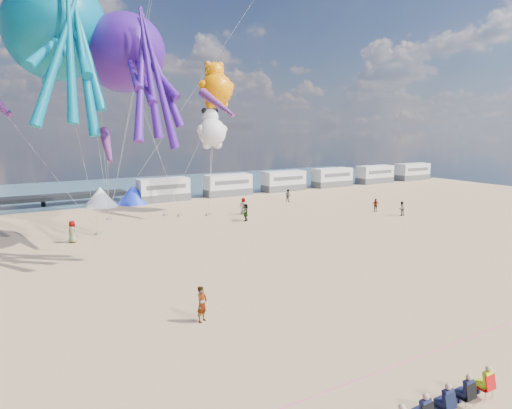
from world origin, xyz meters
name	(u,v)px	position (x,y,z in m)	size (l,w,h in m)	color
ground	(319,322)	(0.00, 0.00, 0.00)	(120.00, 120.00, 0.00)	tan
water	(93,191)	(0.00, 55.00, 0.02)	(120.00, 120.00, 0.00)	#385A6A
motorhome_0	(163,190)	(6.00, 40.00, 1.50)	(6.60, 2.50, 3.00)	silver
motorhome_1	(228,185)	(15.50, 40.00, 1.50)	(6.60, 2.50, 3.00)	silver
motorhome_2	(284,181)	(25.00, 40.00, 1.50)	(6.60, 2.50, 3.00)	silver
motorhome_3	(332,177)	(34.50, 40.00, 1.50)	(6.60, 2.50, 3.00)	silver
motorhome_4	(375,174)	(44.00, 40.00, 1.50)	(6.60, 2.50, 3.00)	silver
motorhome_5	(413,172)	(53.50, 40.00, 1.50)	(6.60, 2.50, 3.00)	silver
tent_white	(100,197)	(-2.00, 40.00, 1.20)	(4.00, 4.00, 2.40)	white
tent_blue	(133,194)	(2.00, 40.00, 1.20)	(4.00, 4.00, 2.40)	#1933CC
spectator_row	(444,400)	(-1.24, -8.16, 0.65)	(6.10, 0.90, 1.30)	black
rope_line	(396,365)	(0.00, -5.00, 0.02)	(0.03, 0.03, 34.00)	#F2338C
standing_person	(202,304)	(-5.05, 3.01, 0.92)	(0.67, 0.44, 1.84)	tan
beachgoer_0	(244,206)	(10.54, 26.63, 0.94)	(0.68, 0.45, 1.87)	#7F6659
beachgoer_1	(401,209)	(24.97, 17.09, 0.79)	(0.78, 0.50, 1.59)	#7F6659
beachgoer_3	(375,205)	(24.38, 20.36, 0.76)	(0.98, 0.56, 1.51)	#7F6659
beachgoer_4	(246,212)	(8.98, 23.42, 0.90)	(1.05, 0.44, 1.79)	#7F6659
beachgoer_6	(72,232)	(-7.93, 23.07, 0.94)	(0.68, 0.45, 1.87)	#7F6659
beachgoer_7	(288,196)	(19.62, 31.09, 0.83)	(0.81, 0.53, 1.66)	#7F6659
sandbag_a	(99,233)	(-5.38, 25.09, 0.11)	(0.50, 0.35, 0.22)	gray
sandbag_b	(180,215)	(4.07, 29.25, 0.11)	(0.50, 0.35, 0.22)	gray
sandbag_c	(208,214)	(6.92, 28.09, 0.11)	(0.50, 0.35, 0.22)	gray
sandbag_d	(166,215)	(2.85, 30.37, 0.11)	(0.50, 0.35, 0.22)	gray
sandbag_e	(110,219)	(-3.03, 31.16, 0.11)	(0.50, 0.35, 0.22)	gray
kite_octopus_teal	(55,30)	(-8.08, 23.78, 17.20)	(5.41, 12.62, 14.42)	#036E89
kite_octopus_purple	(124,53)	(-3.60, 20.56, 15.34)	(4.75, 11.09, 12.68)	#3E1283
kite_panda	(212,132)	(8.61, 30.42, 9.00)	(3.86, 3.63, 5.44)	white
kite_teddy_orange	(217,90)	(9.44, 30.80, 13.76)	(4.45, 4.19, 6.29)	#FF8800
windsock_mid	(217,104)	(7.73, 27.15, 12.02)	(1.00, 6.09, 6.09)	red
windsock_right	(107,146)	(-5.24, 20.70, 8.10)	(0.90, 4.71, 4.71)	red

